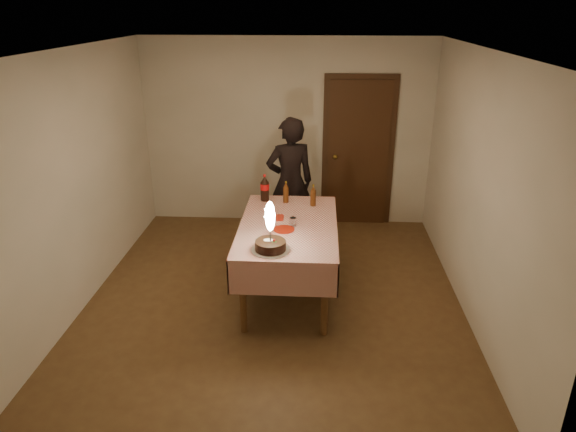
% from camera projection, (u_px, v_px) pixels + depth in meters
% --- Properties ---
extents(ground, '(4.00, 4.50, 0.01)m').
position_uv_depth(ground, '(274.00, 299.00, 5.59)').
color(ground, brown).
rests_on(ground, ground).
extents(room_shell, '(4.04, 4.54, 2.62)m').
position_uv_depth(room_shell, '(277.00, 150.00, 5.02)').
color(room_shell, beige).
rests_on(room_shell, ground).
extents(dining_table, '(1.02, 1.72, 0.84)m').
position_uv_depth(dining_table, '(288.00, 234.00, 5.43)').
color(dining_table, brown).
rests_on(dining_table, ground).
extents(birthday_cake, '(0.37, 0.37, 0.49)m').
position_uv_depth(birthday_cake, '(270.00, 239.00, 4.78)').
color(birthday_cake, white).
rests_on(birthday_cake, dining_table).
extents(red_plate, '(0.22, 0.22, 0.01)m').
position_uv_depth(red_plate, '(284.00, 229.00, 5.25)').
color(red_plate, '#A91C0B').
rests_on(red_plate, dining_table).
extents(red_cup, '(0.08, 0.08, 0.10)m').
position_uv_depth(red_cup, '(272.00, 217.00, 5.45)').
color(red_cup, '#B80C17').
rests_on(red_cup, dining_table).
extents(clear_cup, '(0.07, 0.07, 0.09)m').
position_uv_depth(clear_cup, '(293.00, 222.00, 5.33)').
color(clear_cup, silver).
rests_on(clear_cup, dining_table).
extents(napkin_stack, '(0.15, 0.15, 0.02)m').
position_uv_depth(napkin_stack, '(277.00, 218.00, 5.53)').
color(napkin_stack, '#A72113').
rests_on(napkin_stack, dining_table).
extents(cola_bottle, '(0.10, 0.10, 0.32)m').
position_uv_depth(cola_bottle, '(265.00, 188.00, 5.98)').
color(cola_bottle, black).
rests_on(cola_bottle, dining_table).
extents(amber_bottle_left, '(0.06, 0.06, 0.25)m').
position_uv_depth(amber_bottle_left, '(286.00, 193.00, 5.94)').
color(amber_bottle_left, '#52290E').
rests_on(amber_bottle_left, dining_table).
extents(amber_bottle_right, '(0.06, 0.06, 0.25)m').
position_uv_depth(amber_bottle_right, '(313.00, 196.00, 5.84)').
color(amber_bottle_right, '#52290E').
rests_on(amber_bottle_right, dining_table).
extents(photographer, '(0.72, 0.58, 1.70)m').
position_uv_depth(photographer, '(290.00, 182.00, 6.59)').
color(photographer, black).
rests_on(photographer, ground).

